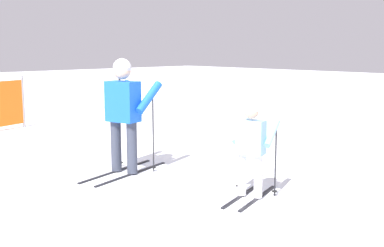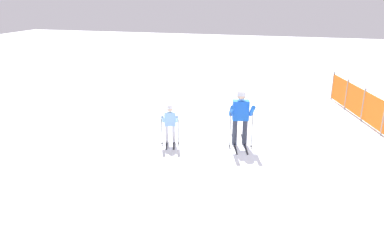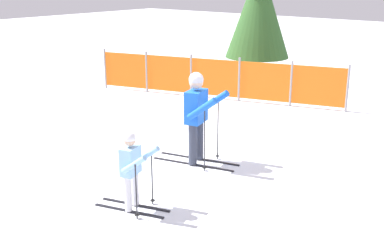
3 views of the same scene
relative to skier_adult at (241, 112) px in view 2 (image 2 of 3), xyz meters
The scene contains 4 objects.
ground_plane 1.04m from the skier_adult, 133.78° to the left, with size 60.00×60.00×0.00m, color white.
skier_adult is the anchor object (origin of this frame).
skier_child 2.09m from the skier_adult, 78.44° to the right, with size 1.15×0.63×1.19m.
safety_fence 4.81m from the skier_adult, 122.80° to the left, with size 6.77×2.07×1.19m.
Camera 2 is at (10.54, 1.16, 4.29)m, focal length 35.00 mm.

